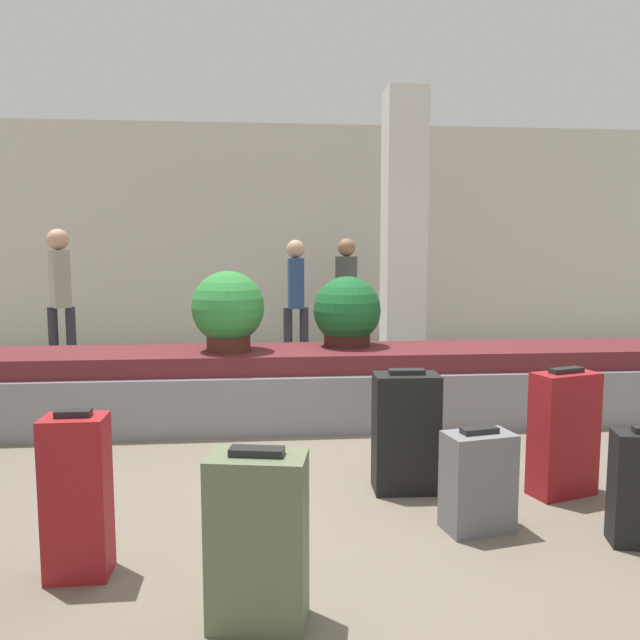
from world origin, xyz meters
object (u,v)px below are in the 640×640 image
at_px(pillar, 403,239).
at_px(potted_plant_0, 228,311).
at_px(suitcase_5, 77,496).
at_px(suitcase_2, 406,432).
at_px(traveler_1, 346,290).
at_px(suitcase_0, 564,434).
at_px(traveler_2, 296,293).
at_px(suitcase_6, 258,540).
at_px(suitcase_4, 478,481).
at_px(potted_plant_1, 347,313).
at_px(traveler_0, 60,289).

distance_m(pillar, potted_plant_0, 2.48).
distance_m(suitcase_5, potted_plant_0, 2.60).
relative_size(suitcase_2, traveler_1, 0.47).
bearing_deg(pillar, suitcase_0, -85.60).
xyz_separation_m(pillar, traveler_2, (-1.15, 0.84, -0.65)).
height_order(pillar, suitcase_2, pillar).
xyz_separation_m(suitcase_2, suitcase_6, (-0.89, -1.31, -0.02)).
height_order(suitcase_0, traveler_2, traveler_2).
bearing_deg(traveler_1, suitcase_4, -151.05).
relative_size(suitcase_2, suitcase_4, 1.37).
xyz_separation_m(pillar, suitcase_0, (0.25, -3.30, -1.22)).
height_order(suitcase_6, potted_plant_0, potted_plant_0).
bearing_deg(pillar, suitcase_2, -102.18).
relative_size(suitcase_6, potted_plant_1, 1.16).
height_order(suitcase_0, suitcase_6, suitcase_0).
bearing_deg(suitcase_2, suitcase_5, -151.10).
height_order(suitcase_5, traveler_0, traveler_0).
bearing_deg(traveler_1, suitcase_6, -162.84).
distance_m(suitcase_2, suitcase_6, 1.59).
bearing_deg(suitcase_0, suitcase_4, -164.98).
bearing_deg(potted_plant_0, traveler_1, 62.97).
xyz_separation_m(suitcase_0, traveler_2, (-1.40, 4.14, 0.57)).
distance_m(potted_plant_0, traveler_2, 2.49).
xyz_separation_m(potted_plant_0, traveler_2, (0.69, 2.39, -0.02)).
distance_m(suitcase_2, traveler_1, 4.31).
distance_m(pillar, traveler_2, 1.56).
xyz_separation_m(potted_plant_1, traveler_2, (-0.34, 2.21, 0.02)).
xyz_separation_m(suitcase_0, potted_plant_1, (-1.06, 1.93, 0.55)).
relative_size(pillar, suitcase_6, 4.44).
bearing_deg(traveler_2, potted_plant_0, 162.38).
xyz_separation_m(suitcase_6, traveler_0, (-2.30, 5.04, 0.68)).
relative_size(suitcase_5, traveler_2, 0.48).
bearing_deg(traveler_2, suitcase_4, -172.40).
distance_m(suitcase_5, traveler_1, 5.50).
distance_m(suitcase_2, traveler_0, 4.95).
distance_m(suitcase_0, traveler_2, 4.41).
relative_size(suitcase_0, potted_plant_0, 1.16).
height_order(suitcase_5, traveler_2, traveler_2).
distance_m(suitcase_2, suitcase_4, 0.64).
height_order(traveler_0, traveler_1, traveler_0).
xyz_separation_m(pillar, traveler_1, (-0.48, 1.11, -0.64)).
relative_size(suitcase_6, traveler_2, 0.45).
bearing_deg(suitcase_6, suitcase_2, 66.21).
bearing_deg(suitcase_5, potted_plant_0, 76.87).
bearing_deg(suitcase_4, traveler_2, 87.75).
bearing_deg(suitcase_2, traveler_0, 132.48).
xyz_separation_m(suitcase_0, suitcase_2, (-0.93, 0.15, -0.01)).
distance_m(suitcase_0, suitcase_6, 2.16).
xyz_separation_m(suitcase_4, traveler_2, (-0.72, 4.56, 0.68)).
xyz_separation_m(suitcase_0, traveler_1, (-0.74, 4.41, 0.59)).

